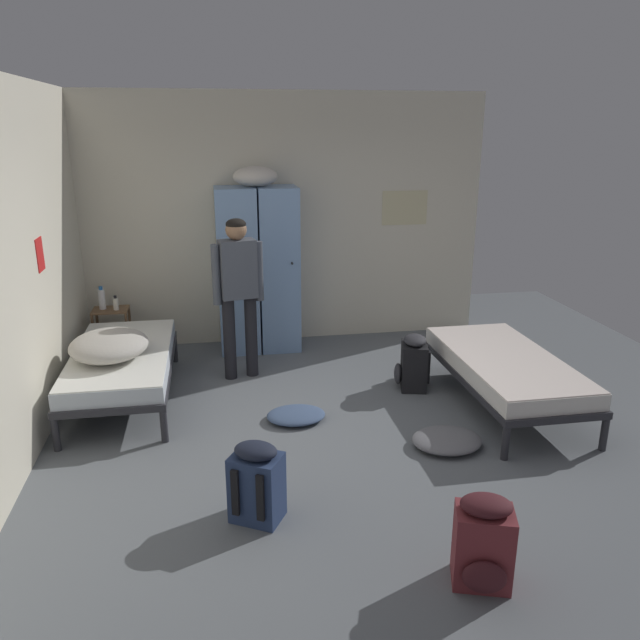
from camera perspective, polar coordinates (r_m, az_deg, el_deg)
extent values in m
plane|color=slate|center=(5.27, 0.49, -10.74)|extent=(8.25, 8.25, 0.00)
cube|color=beige|center=(7.30, -3.22, 9.09)|extent=(4.68, 0.06, 2.86)
cube|color=beige|center=(4.91, -27.06, 3.04)|extent=(0.06, 5.15, 2.86)
cube|color=beige|center=(7.55, 7.77, 10.16)|extent=(0.55, 0.01, 0.40)
cube|color=red|center=(5.75, -24.29, 5.49)|extent=(0.01, 0.20, 0.28)
cube|color=#7A9ECC|center=(7.05, -7.56, 4.48)|extent=(0.44, 0.52, 1.85)
cylinder|color=black|center=(6.76, -6.47, 5.04)|extent=(0.02, 0.03, 0.02)
cube|color=#7A9ECC|center=(7.08, -3.83, 4.65)|extent=(0.44, 0.52, 1.85)
cylinder|color=black|center=(6.80, -2.58, 5.22)|extent=(0.02, 0.03, 0.02)
ellipsoid|color=beige|center=(6.90, -5.96, 12.97)|extent=(0.48, 0.36, 0.22)
cylinder|color=brown|center=(7.15, -19.99, -1.69)|extent=(0.03, 0.03, 0.55)
cylinder|color=brown|center=(7.09, -17.21, -1.56)|extent=(0.03, 0.03, 0.55)
cylinder|color=brown|center=(7.40, -19.65, -1.01)|extent=(0.03, 0.03, 0.55)
cylinder|color=brown|center=(7.34, -16.97, -0.88)|extent=(0.03, 0.03, 0.55)
cube|color=brown|center=(7.27, -18.39, -1.89)|extent=(0.38, 0.30, 0.02)
cube|color=brown|center=(7.16, -18.67, 0.88)|extent=(0.38, 0.30, 0.02)
cylinder|color=#28282D|center=(6.96, 16.27, -3.00)|extent=(0.06, 0.06, 0.28)
cylinder|color=#28282D|center=(6.64, 9.72, -3.53)|extent=(0.06, 0.06, 0.28)
cylinder|color=#28282D|center=(5.51, 24.61, -9.50)|extent=(0.06, 0.06, 0.28)
cylinder|color=#28282D|center=(5.11, 16.64, -10.76)|extent=(0.06, 0.06, 0.28)
cube|color=#28282D|center=(5.95, 16.56, -4.79)|extent=(0.90, 1.90, 0.06)
cube|color=silver|center=(5.92, 16.65, -3.89)|extent=(0.87, 1.84, 0.14)
cube|color=silver|center=(5.89, 16.71, -3.21)|extent=(0.86, 1.82, 0.01)
cylinder|color=#28282D|center=(5.44, -23.07, -9.65)|extent=(0.06, 0.06, 0.28)
cylinder|color=#28282D|center=(5.30, -14.11, -9.43)|extent=(0.06, 0.06, 0.28)
cylinder|color=#28282D|center=(7.10, -19.96, -2.96)|extent=(0.06, 0.06, 0.28)
cylinder|color=#28282D|center=(6.99, -13.18, -2.65)|extent=(0.06, 0.06, 0.28)
cube|color=#28282D|center=(6.12, -17.62, -4.27)|extent=(0.90, 1.90, 0.06)
cube|color=silver|center=(6.09, -17.70, -3.40)|extent=(0.87, 1.84, 0.14)
cube|color=white|center=(6.06, -17.77, -2.73)|extent=(0.86, 1.82, 0.01)
ellipsoid|color=#B7B2A8|center=(5.88, -18.78, -2.19)|extent=(0.69, 0.79, 0.23)
cylinder|color=black|center=(6.40, -6.32, -1.48)|extent=(0.12, 0.12, 0.85)
cylinder|color=black|center=(6.35, -8.30, -1.72)|extent=(0.12, 0.12, 0.85)
cube|color=#474C56|center=(6.18, -7.56, 4.67)|extent=(0.39, 0.28, 0.58)
cylinder|color=#474C56|center=(6.25, -5.61, 4.48)|extent=(0.08, 0.08, 0.60)
cylinder|color=#474C56|center=(6.14, -9.51, 4.10)|extent=(0.08, 0.08, 0.60)
sphere|color=#936B4C|center=(6.11, -7.71, 8.22)|extent=(0.21, 0.21, 0.21)
ellipsoid|color=black|center=(6.10, -7.72, 8.69)|extent=(0.20, 0.20, 0.11)
cylinder|color=white|center=(7.16, -19.37, 1.80)|extent=(0.07, 0.07, 0.22)
cylinder|color=#2666B2|center=(7.13, -19.48, 2.78)|extent=(0.04, 0.04, 0.04)
cylinder|color=white|center=(7.09, -18.22, 1.40)|extent=(0.06, 0.06, 0.13)
cylinder|color=black|center=(7.07, -18.28, 2.02)|extent=(0.03, 0.03, 0.03)
cube|color=black|center=(6.18, 8.59, -4.20)|extent=(0.31, 0.37, 0.46)
ellipsoid|color=#2D2D33|center=(6.20, 7.17, -4.89)|extent=(0.13, 0.25, 0.20)
ellipsoid|color=#2D2D33|center=(6.09, 8.71, -1.84)|extent=(0.28, 0.33, 0.10)
cube|color=black|center=(6.27, 9.77, -3.72)|extent=(0.04, 0.05, 0.32)
cube|color=black|center=(6.10, 9.94, -4.32)|extent=(0.04, 0.05, 0.32)
cube|color=navy|center=(4.22, -5.81, -15.03)|extent=(0.40, 0.37, 0.46)
ellipsoid|color=black|center=(4.38, -4.91, -14.97)|extent=(0.25, 0.19, 0.20)
ellipsoid|color=black|center=(4.08, -5.93, -11.83)|extent=(0.36, 0.33, 0.10)
cube|color=black|center=(4.08, -5.50, -15.95)|extent=(0.06, 0.05, 0.32)
cube|color=black|center=(4.14, -7.78, -15.43)|extent=(0.06, 0.05, 0.32)
cube|color=maroon|center=(3.82, 14.69, -19.47)|extent=(0.38, 0.33, 0.46)
ellipsoid|color=#42191E|center=(3.76, 14.85, -21.85)|extent=(0.25, 0.15, 0.20)
ellipsoid|color=#42191E|center=(3.67, 15.02, -16.09)|extent=(0.34, 0.29, 0.10)
cube|color=black|center=(3.91, 13.14, -18.02)|extent=(0.05, 0.04, 0.32)
cube|color=black|center=(3.93, 15.83, -18.02)|extent=(0.05, 0.04, 0.32)
ellipsoid|color=slate|center=(5.22, 11.56, -10.74)|extent=(0.57, 0.48, 0.11)
ellipsoid|color=#42567A|center=(5.55, -2.21, -8.71)|extent=(0.52, 0.41, 0.09)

